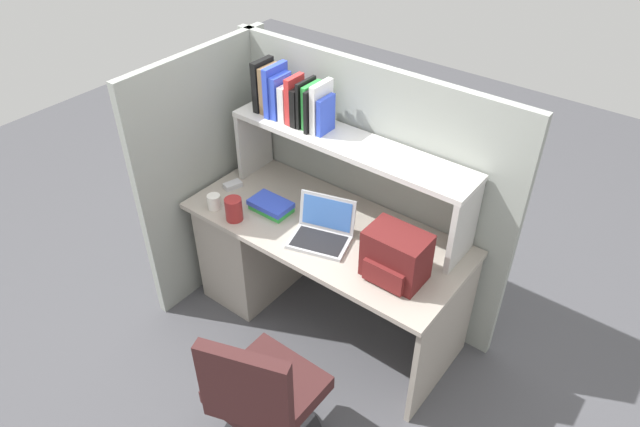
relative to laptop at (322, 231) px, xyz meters
The scene contains 13 objects.
ground_plane 0.79m from the laptop, 117.50° to the left, with size 8.00×8.00×0.00m, color #4C4C51.
desk 0.58m from the laptop, 168.27° to the left, with size 1.60×0.70×0.73m.
cubicle_partition_rear 0.47m from the laptop, 95.73° to the left, with size 1.84×0.05×1.55m, color #939991.
cubicle_partition_left 0.90m from the laptop, behind, with size 0.05×1.06×1.55m, color #939991.
overhead_hutch 0.42m from the laptop, 99.22° to the left, with size 1.44×0.28×0.45m.
reference_books_on_shelf 0.75m from the laptop, 146.43° to the left, with size 0.48×0.18×0.29m.
laptop is the anchor object (origin of this frame).
backpack 0.46m from the laptop, ahead, with size 0.30×0.22×0.26m.
computer_mouse 0.72m from the laptop, behind, with size 0.06×0.10×0.03m, color silver.
paper_cup 0.67m from the laptop, 166.29° to the right, with size 0.08×0.08×0.09m, color white.
snack_canister 0.52m from the laptop, 161.32° to the right, with size 0.10×0.10×0.14m, color maroon.
desk_book_stack 0.38m from the laptop, behind, with size 0.24×0.15×0.06m.
office_chair 0.94m from the laptop, 70.91° to the right, with size 0.52×0.54×0.93m.
Camera 1 is at (1.49, -1.98, 2.70)m, focal length 32.29 mm.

